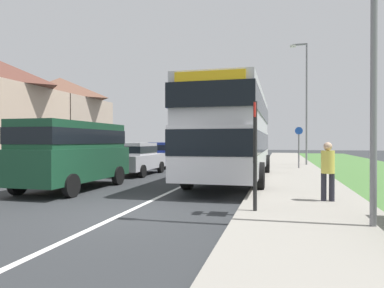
{
  "coord_description": "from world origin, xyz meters",
  "views": [
    {
      "loc": [
        3.53,
        -7.26,
        1.7
      ],
      "look_at": [
        0.66,
        3.95,
        1.6
      ],
      "focal_mm": 31.98,
      "sensor_mm": 36.0,
      "label": 1
    }
  ],
  "objects_px": {
    "parked_van_dark_green": "(73,150)",
    "pedestrian_at_stop": "(328,169)",
    "parked_car_silver": "(136,157)",
    "parked_car_blue": "(166,154)",
    "double_decker_bus": "(234,131)",
    "street_lamp_near": "(368,5)",
    "street_lamp_mid": "(305,97)",
    "cycle_route_sign": "(299,146)",
    "bus_stop_sign": "(255,148)"
  },
  "relations": [
    {
      "from": "parked_van_dark_green",
      "to": "pedestrian_at_stop",
      "type": "xyz_separation_m",
      "value": [
        8.25,
        -0.96,
        -0.41
      ]
    },
    {
      "from": "parked_car_silver",
      "to": "parked_car_blue",
      "type": "distance_m",
      "value": 5.14
    },
    {
      "from": "double_decker_bus",
      "to": "parked_van_dark_green",
      "type": "xyz_separation_m",
      "value": [
        -5.13,
        -3.88,
        -0.76
      ]
    },
    {
      "from": "parked_van_dark_green",
      "to": "parked_car_blue",
      "type": "relative_size",
      "value": 1.25
    },
    {
      "from": "double_decker_bus",
      "to": "pedestrian_at_stop",
      "type": "bearing_deg",
      "value": -57.25
    },
    {
      "from": "pedestrian_at_stop",
      "to": "street_lamp_near",
      "type": "bearing_deg",
      "value": -82.4
    },
    {
      "from": "street_lamp_near",
      "to": "street_lamp_mid",
      "type": "bearing_deg",
      "value": 89.74
    },
    {
      "from": "cycle_route_sign",
      "to": "street_lamp_near",
      "type": "xyz_separation_m",
      "value": [
        0.49,
        -13.88,
        2.79
      ]
    },
    {
      "from": "bus_stop_sign",
      "to": "street_lamp_near",
      "type": "bearing_deg",
      "value": -22.68
    },
    {
      "from": "cycle_route_sign",
      "to": "double_decker_bus",
      "type": "bearing_deg",
      "value": -114.94
    },
    {
      "from": "parked_van_dark_green",
      "to": "street_lamp_near",
      "type": "bearing_deg",
      "value": -22.62
    },
    {
      "from": "double_decker_bus",
      "to": "parked_van_dark_green",
      "type": "bearing_deg",
      "value": -142.89
    },
    {
      "from": "cycle_route_sign",
      "to": "street_lamp_near",
      "type": "height_order",
      "value": "street_lamp_near"
    },
    {
      "from": "double_decker_bus",
      "to": "cycle_route_sign",
      "type": "distance_m",
      "value": 7.11
    },
    {
      "from": "parked_car_silver",
      "to": "cycle_route_sign",
      "type": "height_order",
      "value": "cycle_route_sign"
    },
    {
      "from": "pedestrian_at_stop",
      "to": "bus_stop_sign",
      "type": "height_order",
      "value": "bus_stop_sign"
    },
    {
      "from": "street_lamp_mid",
      "to": "bus_stop_sign",
      "type": "bearing_deg",
      "value": -97.74
    },
    {
      "from": "parked_car_silver",
      "to": "parked_car_blue",
      "type": "relative_size",
      "value": 1.03
    },
    {
      "from": "pedestrian_at_stop",
      "to": "cycle_route_sign",
      "type": "xyz_separation_m",
      "value": [
        -0.14,
        11.26,
        0.45
      ]
    },
    {
      "from": "cycle_route_sign",
      "to": "street_lamp_mid",
      "type": "xyz_separation_m",
      "value": [
        0.56,
        3.19,
        3.25
      ]
    },
    {
      "from": "cycle_route_sign",
      "to": "street_lamp_near",
      "type": "bearing_deg",
      "value": -87.99
    },
    {
      "from": "parked_car_blue",
      "to": "street_lamp_mid",
      "type": "xyz_separation_m",
      "value": [
        8.79,
        2.96,
        3.79
      ]
    },
    {
      "from": "pedestrian_at_stop",
      "to": "street_lamp_mid",
      "type": "distance_m",
      "value": 14.92
    },
    {
      "from": "parked_van_dark_green",
      "to": "parked_car_blue",
      "type": "xyz_separation_m",
      "value": [
        -0.11,
        10.52,
        -0.5
      ]
    },
    {
      "from": "street_lamp_near",
      "to": "bus_stop_sign",
      "type": "bearing_deg",
      "value": 157.32
    },
    {
      "from": "parked_car_silver",
      "to": "cycle_route_sign",
      "type": "distance_m",
      "value": 9.48
    },
    {
      "from": "parked_van_dark_green",
      "to": "pedestrian_at_stop",
      "type": "bearing_deg",
      "value": -6.66
    },
    {
      "from": "double_decker_bus",
      "to": "bus_stop_sign",
      "type": "height_order",
      "value": "double_decker_bus"
    },
    {
      "from": "cycle_route_sign",
      "to": "street_lamp_mid",
      "type": "bearing_deg",
      "value": 80.0
    },
    {
      "from": "parked_van_dark_green",
      "to": "street_lamp_mid",
      "type": "height_order",
      "value": "street_lamp_mid"
    },
    {
      "from": "parked_car_silver",
      "to": "cycle_route_sign",
      "type": "xyz_separation_m",
      "value": [
        8.1,
        4.91,
        0.54
      ]
    },
    {
      "from": "pedestrian_at_stop",
      "to": "cycle_route_sign",
      "type": "bearing_deg",
      "value": 90.69
    },
    {
      "from": "street_lamp_near",
      "to": "parked_car_silver",
      "type": "bearing_deg",
      "value": 133.74
    },
    {
      "from": "double_decker_bus",
      "to": "street_lamp_near",
      "type": "height_order",
      "value": "street_lamp_near"
    },
    {
      "from": "parked_van_dark_green",
      "to": "parked_car_silver",
      "type": "height_order",
      "value": "parked_van_dark_green"
    },
    {
      "from": "pedestrian_at_stop",
      "to": "parked_car_blue",
      "type": "bearing_deg",
      "value": 126.04
    },
    {
      "from": "double_decker_bus",
      "to": "parked_car_silver",
      "type": "bearing_deg",
      "value": 163.61
    },
    {
      "from": "parked_van_dark_green",
      "to": "street_lamp_mid",
      "type": "relative_size",
      "value": 0.6
    },
    {
      "from": "parked_van_dark_green",
      "to": "street_lamp_mid",
      "type": "xyz_separation_m",
      "value": [
        8.68,
        13.49,
        3.29
      ]
    },
    {
      "from": "parked_car_blue",
      "to": "bus_stop_sign",
      "type": "xyz_separation_m",
      "value": [
        6.59,
        -13.22,
        0.65
      ]
    },
    {
      "from": "pedestrian_at_stop",
      "to": "street_lamp_mid",
      "type": "height_order",
      "value": "street_lamp_mid"
    },
    {
      "from": "cycle_route_sign",
      "to": "parked_van_dark_green",
      "type": "bearing_deg",
      "value": -128.25
    },
    {
      "from": "parked_car_blue",
      "to": "cycle_route_sign",
      "type": "xyz_separation_m",
      "value": [
        8.22,
        -0.23,
        0.54
      ]
    },
    {
      "from": "bus_stop_sign",
      "to": "street_lamp_mid",
      "type": "bearing_deg",
      "value": 82.26
    },
    {
      "from": "double_decker_bus",
      "to": "parked_van_dark_green",
      "type": "height_order",
      "value": "double_decker_bus"
    },
    {
      "from": "pedestrian_at_stop",
      "to": "double_decker_bus",
      "type": "bearing_deg",
      "value": 122.75
    },
    {
      "from": "double_decker_bus",
      "to": "pedestrian_at_stop",
      "type": "distance_m",
      "value": 5.88
    },
    {
      "from": "double_decker_bus",
      "to": "parked_car_silver",
      "type": "relative_size",
      "value": 2.56
    },
    {
      "from": "parked_van_dark_green",
      "to": "bus_stop_sign",
      "type": "distance_m",
      "value": 7.02
    },
    {
      "from": "parked_car_silver",
      "to": "street_lamp_near",
      "type": "xyz_separation_m",
      "value": [
        8.58,
        -8.97,
        3.34
      ]
    }
  ]
}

